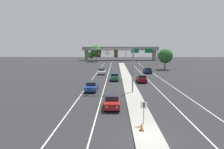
# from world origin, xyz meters

# --- Properties ---
(ground_plane) EXTENTS (260.00, 260.00, 0.00)m
(ground_plane) POSITION_xyz_m (0.00, 0.00, 0.00)
(ground_plane) COLOR #28282B
(median_island) EXTENTS (2.40, 110.00, 0.15)m
(median_island) POSITION_xyz_m (0.00, 18.00, 0.07)
(median_island) COLOR #9E9B93
(median_island) RESTS_ON ground
(lane_stripe_oncoming_center) EXTENTS (0.14, 100.00, 0.01)m
(lane_stripe_oncoming_center) POSITION_xyz_m (-4.70, 25.00, 0.00)
(lane_stripe_oncoming_center) COLOR silver
(lane_stripe_oncoming_center) RESTS_ON ground
(lane_stripe_receding_center) EXTENTS (0.14, 100.00, 0.01)m
(lane_stripe_receding_center) POSITION_xyz_m (4.70, 25.00, 0.00)
(lane_stripe_receding_center) COLOR silver
(lane_stripe_receding_center) RESTS_ON ground
(edge_stripe_left) EXTENTS (0.14, 100.00, 0.01)m
(edge_stripe_left) POSITION_xyz_m (-8.00, 25.00, 0.00)
(edge_stripe_left) COLOR silver
(edge_stripe_left) RESTS_ON ground
(edge_stripe_right) EXTENTS (0.14, 100.00, 0.01)m
(edge_stripe_right) POSITION_xyz_m (8.00, 25.00, 0.00)
(edge_stripe_right) COLOR silver
(edge_stripe_right) RESTS_ON ground
(overhead_signal_mast) EXTENTS (6.81, 0.44, 7.20)m
(overhead_signal_mast) POSITION_xyz_m (-2.09, 15.19, 5.31)
(overhead_signal_mast) COLOR gray
(overhead_signal_mast) RESTS_ON median_island
(median_sign_post) EXTENTS (0.60, 0.10, 2.20)m
(median_sign_post) POSITION_xyz_m (-0.06, 2.32, 1.59)
(median_sign_post) COLOR gray
(median_sign_post) RESTS_ON median_island
(car_oncoming_red) EXTENTS (1.82, 4.47, 1.58)m
(car_oncoming_red) POSITION_xyz_m (-3.07, 7.85, 0.82)
(car_oncoming_red) COLOR maroon
(car_oncoming_red) RESTS_ON ground
(car_oncoming_blue) EXTENTS (1.89, 4.50, 1.58)m
(car_oncoming_blue) POSITION_xyz_m (-6.66, 16.60, 0.82)
(car_oncoming_blue) COLOR navy
(car_oncoming_blue) RESTS_ON ground
(car_oncoming_green) EXTENTS (1.92, 4.51, 1.58)m
(car_oncoming_green) POSITION_xyz_m (-2.84, 27.02, 0.82)
(car_oncoming_green) COLOR #195633
(car_oncoming_green) RESTS_ON ground
(car_oncoming_white) EXTENTS (1.82, 4.47, 1.58)m
(car_oncoming_white) POSITION_xyz_m (-6.39, 36.57, 0.82)
(car_oncoming_white) COLOR silver
(car_oncoming_white) RESTS_ON ground
(car_receding_darkred) EXTENTS (1.87, 4.49, 1.58)m
(car_receding_darkred) POSITION_xyz_m (2.83, 24.93, 0.82)
(car_receding_darkred) COLOR #5B0F14
(car_receding_darkred) RESTS_ON ground
(car_receding_navy) EXTENTS (1.87, 4.49, 1.58)m
(car_receding_navy) POSITION_xyz_m (6.47, 38.88, 0.82)
(car_receding_navy) COLOR #141E4C
(car_receding_navy) RESTS_ON ground
(traffic_cone_median_nose) EXTENTS (0.36, 0.36, 0.74)m
(traffic_cone_median_nose) POSITION_xyz_m (-0.41, 0.98, 0.51)
(traffic_cone_median_nose) COLOR black
(traffic_cone_median_nose) RESTS_ON median_island
(highway_sign_gantry) EXTENTS (13.28, 0.42, 7.50)m
(highway_sign_gantry) POSITION_xyz_m (8.20, 64.46, 6.16)
(highway_sign_gantry) COLOR gray
(highway_sign_gantry) RESTS_ON ground
(overpass_bridge) EXTENTS (42.40, 6.40, 7.65)m
(overpass_bridge) POSITION_xyz_m (0.00, 92.99, 5.78)
(overpass_bridge) COLOR gray
(overpass_bridge) RESTS_ON ground
(tree_far_right_a) EXTENTS (4.77, 4.77, 6.91)m
(tree_far_right_a) POSITION_xyz_m (13.63, 47.70, 4.51)
(tree_far_right_a) COLOR #4C3823
(tree_far_right_a) RESTS_ON ground
(tree_far_left_a) EXTENTS (3.78, 3.78, 5.47)m
(tree_far_left_a) POSITION_xyz_m (-15.23, 83.46, 3.57)
(tree_far_left_a) COLOR #4C3823
(tree_far_left_a) RESTS_ON ground
(tree_far_left_b) EXTENTS (5.62, 5.62, 8.13)m
(tree_far_left_b) POSITION_xyz_m (-12.58, 81.41, 5.31)
(tree_far_left_b) COLOR #4C3823
(tree_far_left_b) RESTS_ON ground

